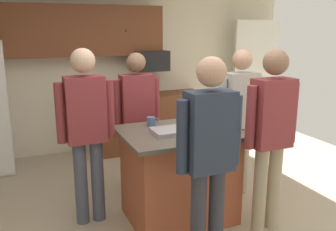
{
  "coord_description": "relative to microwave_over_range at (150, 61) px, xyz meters",
  "views": [
    {
      "loc": [
        -1.42,
        -3.05,
        1.98
      ],
      "look_at": [
        0.06,
        0.46,
        1.05
      ],
      "focal_mm": 38.84,
      "sensor_mm": 36.0,
      "label": 1
    }
  ],
  "objects": [
    {
      "name": "person_elder_center",
      "position": [
        -0.73,
        -1.54,
        -0.47
      ],
      "size": [
        0.57,
        0.22,
        1.7
      ],
      "rotation": [
        0.0,
        0.0,
        -1.34
      ],
      "color": "tan",
      "rests_on": "ground"
    },
    {
      "name": "glass_pilsner",
      "position": [
        -0.15,
        -2.29,
        -0.42
      ],
      "size": [
        0.06,
        0.06,
        0.13
      ],
      "color": "black",
      "rests_on": "kitchen_island"
    },
    {
      "name": "floor",
      "position": [
        -0.6,
        -2.5,
        -1.45
      ],
      "size": [
        7.04,
        7.04,
        0.0
      ],
      "primitive_type": "plane",
      "color": "#B7A88E",
      "rests_on": "ground"
    },
    {
      "name": "person_host_foreground",
      "position": [
        -0.65,
        -3.15,
        -0.42
      ],
      "size": [
        0.57,
        0.23,
        1.77
      ],
      "rotation": [
        0.0,
        0.0,
        1.43
      ],
      "color": "#383842",
      "rests_on": "ground"
    },
    {
      "name": "cabinet_run_upper",
      "position": [
        -1.0,
        0.1,
        0.48
      ],
      "size": [
        2.4,
        0.38,
        0.75
      ],
      "color": "brown"
    },
    {
      "name": "person_guest_left",
      "position": [
        0.35,
        -2.08,
        -0.44
      ],
      "size": [
        0.57,
        0.23,
        1.73
      ],
      "rotation": [
        0.0,
        0.0,
        -2.86
      ],
      "color": "tan",
      "rests_on": "ground"
    },
    {
      "name": "mug_blue_stoneware",
      "position": [
        -0.74,
        -2.05,
        -0.44
      ],
      "size": [
        0.13,
        0.09,
        0.09
      ],
      "color": "#4C6B99",
      "rests_on": "kitchen_island"
    },
    {
      "name": "person_guest_by_door",
      "position": [
        0.16,
        -2.89,
        -0.41
      ],
      "size": [
        0.57,
        0.24,
        1.79
      ],
      "rotation": [
        0.0,
        0.0,
        2.48
      ],
      "color": "tan",
      "rests_on": "ground"
    },
    {
      "name": "person_guest_right",
      "position": [
        -1.42,
        -2.05,
        -0.41
      ],
      "size": [
        0.57,
        0.24,
        1.79
      ],
      "rotation": [
        0.0,
        0.0,
        -0.32
      ],
      "color": "#4C5166",
      "rests_on": "ground"
    },
    {
      "name": "glass_stout_tall",
      "position": [
        -0.28,
        -2.22,
        -0.41
      ],
      "size": [
        0.08,
        0.08,
        0.15
      ],
      "color": "black",
      "rests_on": "kitchen_island"
    },
    {
      "name": "back_wall",
      "position": [
        -0.6,
        0.3,
        -0.15
      ],
      "size": [
        6.4,
        0.1,
        2.6
      ],
      "primitive_type": "cube",
      "color": "beige",
      "rests_on": "ground"
    },
    {
      "name": "kitchen_island",
      "position": [
        -0.54,
        -2.34,
        -0.96
      ],
      "size": [
        1.18,
        0.94,
        0.96
      ],
      "color": "#AD5638",
      "rests_on": "ground"
    },
    {
      "name": "cabinet_run_lower",
      "position": [
        0.0,
        -0.02,
        -1.0
      ],
      "size": [
        1.8,
        0.63,
        0.9
      ],
      "color": "brown",
      "rests_on": "ground"
    },
    {
      "name": "microwave_over_range",
      "position": [
        0.0,
        0.0,
        0.0
      ],
      "size": [
        0.56,
        0.4,
        0.32
      ],
      "primitive_type": "cube",
      "color": "black"
    },
    {
      "name": "french_door_window_panel",
      "position": [
        2.0,
        -0.1,
        -0.35
      ],
      "size": [
        0.9,
        0.06,
        2.0
      ],
      "primitive_type": "cube",
      "color": "white",
      "rests_on": "ground"
    },
    {
      "name": "glass_short_whisky",
      "position": [
        -0.28,
        -2.54,
        -0.43
      ],
      "size": [
        0.06,
        0.06,
        0.13
      ],
      "color": "black",
      "rests_on": "kitchen_island"
    },
    {
      "name": "serving_tray",
      "position": [
        -0.62,
        -2.39,
        -0.47
      ],
      "size": [
        0.44,
        0.3,
        0.04
      ],
      "color": "#B7B7BC",
      "rests_on": "kitchen_island"
    }
  ]
}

